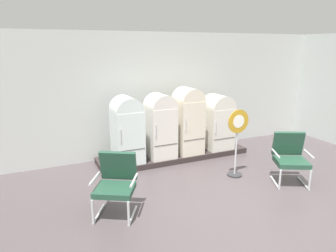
# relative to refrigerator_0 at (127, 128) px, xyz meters

# --- Properties ---
(ground) EXTENTS (12.00, 10.00, 0.05)m
(ground) POSITION_rel_refrigerator_0_xyz_m (1.21, -2.93, -0.95)
(ground) COLOR #4D4346
(back_wall) EXTENTS (11.76, 0.12, 3.03)m
(back_wall) POSITION_rel_refrigerator_0_xyz_m (1.21, 0.73, 0.60)
(back_wall) COLOR silver
(back_wall) RESTS_ON ground
(side_wall_right) EXTENTS (0.16, 2.20, 3.03)m
(side_wall_right) POSITION_rel_refrigerator_0_xyz_m (5.87, -0.45, 0.58)
(side_wall_right) COLOR silver
(side_wall_right) RESTS_ON ground
(display_plinth) EXTENTS (3.74, 0.95, 0.13)m
(display_plinth) POSITION_rel_refrigerator_0_xyz_m (1.21, 0.10, -0.86)
(display_plinth) COLOR #322928
(display_plinth) RESTS_ON ground
(refrigerator_0) EXTENTS (0.63, 0.70, 1.50)m
(refrigerator_0) POSITION_rel_refrigerator_0_xyz_m (0.00, 0.00, 0.00)
(refrigerator_0) COLOR white
(refrigerator_0) RESTS_ON display_plinth
(refrigerator_1) EXTENTS (0.62, 0.67, 1.51)m
(refrigerator_1) POSITION_rel_refrigerator_0_xyz_m (0.80, -0.02, 0.01)
(refrigerator_1) COLOR silver
(refrigerator_1) RESTS_ON display_plinth
(refrigerator_2) EXTENTS (0.61, 0.68, 1.61)m
(refrigerator_2) POSITION_rel_refrigerator_0_xyz_m (1.54, -0.01, 0.06)
(refrigerator_2) COLOR silver
(refrigerator_2) RESTS_ON display_plinth
(refrigerator_3) EXTENTS (0.67, 0.67, 1.38)m
(refrigerator_3) POSITION_rel_refrigerator_0_xyz_m (2.39, -0.01, -0.07)
(refrigerator_3) COLOR silver
(refrigerator_3) RESTS_ON display_plinth
(armchair_left) EXTENTS (0.86, 0.88, 1.02)m
(armchair_left) POSITION_rel_refrigerator_0_xyz_m (-0.78, -1.88, -0.36)
(armchair_left) COLOR silver
(armchair_left) RESTS_ON ground
(armchair_right) EXTENTS (0.85, 0.87, 1.02)m
(armchair_right) POSITION_rel_refrigerator_0_xyz_m (2.72, -2.15, -0.36)
(armchair_right) COLOR silver
(armchair_right) RESTS_ON ground
(sign_stand) EXTENTS (0.49, 0.32, 1.44)m
(sign_stand) POSITION_rel_refrigerator_0_xyz_m (1.92, -1.45, -0.19)
(sign_stand) COLOR #2D2D30
(sign_stand) RESTS_ON ground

